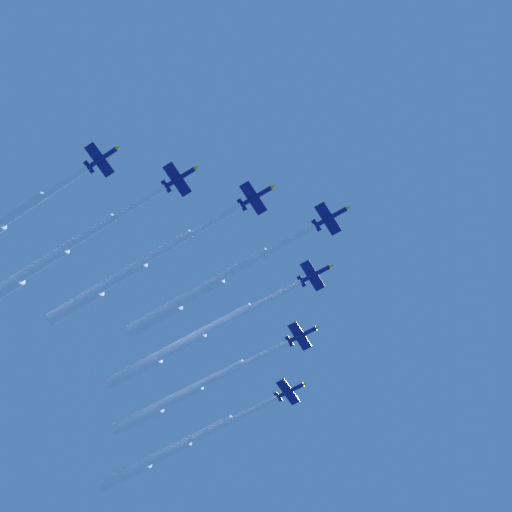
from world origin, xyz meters
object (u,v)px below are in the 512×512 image
jet_port_inner (176,347)px  jet_starboard_mid (37,267)px  jet_port_mid (176,398)px  jet_starboard_inner (117,279)px  jet_port_outer (164,454)px  jet_lead (196,293)px

jet_port_inner → jet_starboard_mid: size_ratio=0.99×
jet_port_inner → jet_port_mid: bearing=7.5°
jet_starboard_inner → jet_port_mid: 41.91m
jet_starboard_mid → jet_port_outer: 69.46m
jet_port_inner → jet_port_mid: jet_port_inner is taller
jet_starboard_inner → jet_port_mid: jet_starboard_inner is taller
jet_lead → jet_port_outer: 58.28m
jet_lead → jet_port_outer: jet_lead is taller
jet_port_mid → jet_starboard_mid: jet_starboard_mid is taller
jet_port_inner → jet_starboard_mid: bearing=133.6°
jet_port_inner → jet_port_outer: 37.72m
jet_port_mid → jet_port_inner: bearing=-172.5°
jet_port_outer → jet_starboard_mid: bearing=161.5°
jet_port_mid → jet_port_outer: 21.00m
jet_starboard_inner → jet_port_inner: bearing=-25.1°
jet_port_inner → jet_starboard_mid: 42.38m
jet_lead → jet_port_inner: 21.09m
jet_lead → jet_port_inner: size_ratio=0.91×
jet_port_inner → jet_port_outer: bearing=13.3°
jet_port_mid → jet_port_outer: bearing=17.9°
jet_lead → jet_starboard_inner: bearing=104.3°
jet_starboard_inner → jet_starboard_mid: 19.94m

